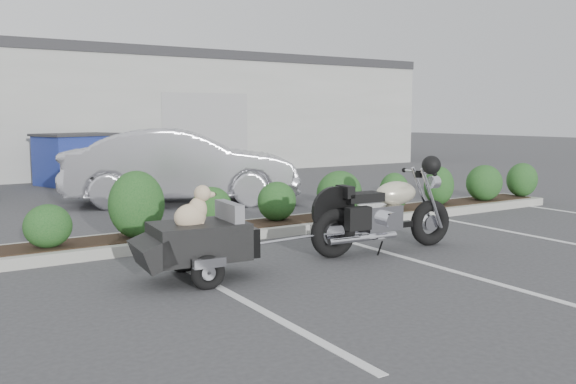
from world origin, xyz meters
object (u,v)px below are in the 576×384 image
pet_trailer (197,240)px  sedan (182,166)px  dumpster (79,158)px  motorcycle (385,213)px

pet_trailer → sedan: sedan is taller
pet_trailer → sedan: (2.24, 5.84, 0.33)m
pet_trailer → dumpster: 10.93m
sedan → motorcycle: bearing=-150.4°
pet_trailer → sedan: 6.26m
sedan → dumpster: sedan is taller
sedan → pet_trailer: bearing=-176.7°
motorcycle → pet_trailer: size_ratio=1.25×
sedan → dumpster: size_ratio=1.95×
pet_trailer → dumpster: (1.27, 10.85, 0.24)m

